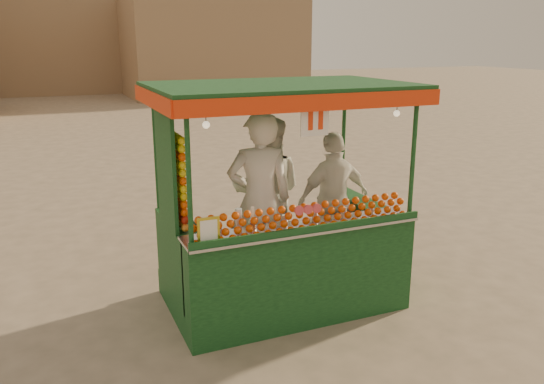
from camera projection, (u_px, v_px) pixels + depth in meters
name	position (u px, v px, depth m)	size (l,w,h in m)	color
ground	(243.00, 303.00, 6.34)	(90.00, 90.00, 0.00)	brown
building_right	(212.00, 48.00, 29.59)	(9.00, 6.00, 5.00)	#86694C
building_center	(28.00, 29.00, 31.27)	(14.00, 7.00, 7.00)	#86694C
juice_cart	(279.00, 238.00, 6.06)	(2.74, 1.77, 2.49)	black
vendor_left	(260.00, 200.00, 5.94)	(0.78, 0.59, 1.93)	silver
vendor_middle	(267.00, 192.00, 6.50)	(1.10, 1.03, 1.79)	beige
vendor_right	(333.00, 199.00, 6.52)	(0.97, 0.44, 1.62)	white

